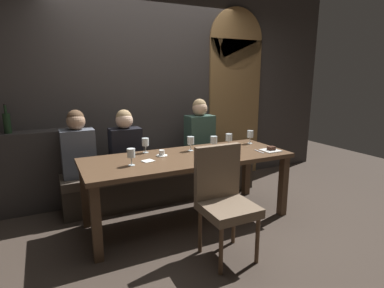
{
  "coord_description": "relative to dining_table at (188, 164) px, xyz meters",
  "views": [
    {
      "loc": [
        -1.35,
        -2.84,
        1.58
      ],
      "look_at": [
        0.09,
        0.09,
        0.84
      ],
      "focal_mm": 28.64,
      "sensor_mm": 36.0,
      "label": 1
    }
  ],
  "objects": [
    {
      "name": "dining_table",
      "position": [
        0.0,
        0.0,
        0.0
      ],
      "size": [
        2.2,
        0.84,
        0.74
      ],
      "color": "#493422",
      "rests_on": "ground"
    },
    {
      "name": "wine_glass_far_left",
      "position": [
        0.12,
        0.18,
        0.2
      ],
      "size": [
        0.08,
        0.08,
        0.16
      ],
      "color": "silver",
      "rests_on": "dining_table"
    },
    {
      "name": "wine_glass_center_front",
      "position": [
        -0.36,
        0.33,
        0.2
      ],
      "size": [
        0.08,
        0.08,
        0.16
      ],
      "color": "silver",
      "rests_on": "dining_table"
    },
    {
      "name": "back_counter",
      "position": [
        -1.55,
        1.04,
        -0.18
      ],
      "size": [
        1.1,
        0.28,
        0.95
      ],
      "primitive_type": "cube",
      "color": "#2F2B29",
      "rests_on": "ground"
    },
    {
      "name": "back_wall_tiled",
      "position": [
        0.0,
        1.22,
        0.85
      ],
      "size": [
        6.0,
        0.12,
        3.0
      ],
      "primitive_type": "cube",
      "color": "#383330",
      "rests_on": "ground"
    },
    {
      "name": "fork_on_table",
      "position": [
        0.79,
        -0.2,
        0.09
      ],
      "size": [
        0.02,
        0.17,
        0.01
      ],
      "primitive_type": "cube",
      "rotation": [
        0.0,
        0.0,
        -0.05
      ],
      "color": "silver",
      "rests_on": "dining_table"
    },
    {
      "name": "chair_near_side",
      "position": [
        0.0,
        -0.72,
        -0.09
      ],
      "size": [
        0.44,
        0.44,
        0.98
      ],
      "color": "brown",
      "rests_on": "ground"
    },
    {
      "name": "wine_glass_far_right",
      "position": [
        0.6,
        0.14,
        0.2
      ],
      "size": [
        0.08,
        0.08,
        0.16
      ],
      "color": "silver",
      "rests_on": "dining_table"
    },
    {
      "name": "wine_glass_center_back",
      "position": [
        0.95,
        0.2,
        0.2
      ],
      "size": [
        0.08,
        0.08,
        0.16
      ],
      "color": "silver",
      "rests_on": "dining_table"
    },
    {
      "name": "wine_glass_end_left",
      "position": [
        -0.64,
        -0.09,
        0.2
      ],
      "size": [
        0.08,
        0.08,
        0.16
      ],
      "color": "silver",
      "rests_on": "dining_table"
    },
    {
      "name": "ground",
      "position": [
        0.0,
        0.0,
        -0.65
      ],
      "size": [
        9.0,
        9.0,
        0.0
      ],
      "primitive_type": "plane",
      "color": "#382D26"
    },
    {
      "name": "espresso_cup",
      "position": [
        -0.25,
        0.11,
        0.11
      ],
      "size": [
        0.12,
        0.12,
        0.06
      ],
      "color": "white",
      "rests_on": "dining_table"
    },
    {
      "name": "diner_redhead",
      "position": [
        -1.03,
        0.72,
        0.16
      ],
      "size": [
        0.36,
        0.24,
        0.76
      ],
      "color": "#4C515B",
      "rests_on": "banquette_bench"
    },
    {
      "name": "banquette_bench",
      "position": [
        0.0,
        0.7,
        -0.42
      ],
      "size": [
        2.5,
        0.44,
        0.45
      ],
      "color": "#312A23",
      "rests_on": "ground"
    },
    {
      "name": "dessert_plate",
      "position": [
        0.93,
        -0.22,
        0.1
      ],
      "size": [
        0.19,
        0.19,
        0.05
      ],
      "color": "white",
      "rests_on": "dining_table"
    },
    {
      "name": "wine_glass_end_right",
      "position": [
        0.36,
        0.09,
        0.2
      ],
      "size": [
        0.08,
        0.08,
        0.16
      ],
      "color": "silver",
      "rests_on": "dining_table"
    },
    {
      "name": "diner_far_end",
      "position": [
        0.52,
        0.72,
        0.19
      ],
      "size": [
        0.36,
        0.24,
        0.83
      ],
      "color": "#2D473D",
      "rests_on": "banquette_bench"
    },
    {
      "name": "wine_bottle_dark_red",
      "position": [
        -1.71,
        1.04,
        0.42
      ],
      "size": [
        0.08,
        0.08,
        0.33
      ],
      "color": "black",
      "rests_on": "back_counter"
    },
    {
      "name": "diner_bearded",
      "position": [
        -0.5,
        0.69,
        0.14
      ],
      "size": [
        0.36,
        0.24,
        0.74
      ],
      "color": "black",
      "rests_on": "banquette_bench"
    },
    {
      "name": "arched_door",
      "position": [
        1.35,
        1.15,
        0.71
      ],
      "size": [
        0.9,
        0.05,
        2.55
      ],
      "color": "olive",
      "rests_on": "ground"
    },
    {
      "name": "folded_napkin",
      "position": [
        -0.45,
        -0.02,
        0.09
      ],
      "size": [
        0.13,
        0.13,
        0.01
      ],
      "primitive_type": "cube",
      "rotation": [
        0.0,
        0.0,
        0.29
      ],
      "color": "silver",
      "rests_on": "dining_table"
    }
  ]
}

